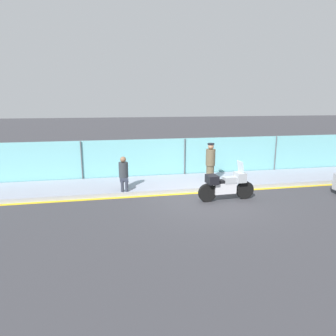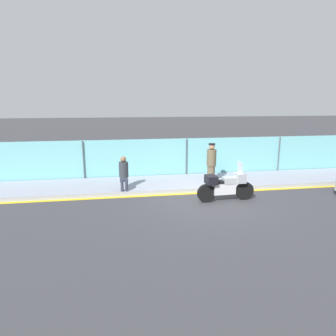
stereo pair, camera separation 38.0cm
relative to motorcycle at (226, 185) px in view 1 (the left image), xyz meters
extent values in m
plane|color=#38383D|center=(-0.64, 0.15, -0.57)|extent=(120.00, 120.00, 0.00)
cube|color=#8E93A3|center=(-0.64, 2.34, -0.49)|extent=(34.69, 2.43, 0.17)
cube|color=gold|center=(-0.64, 1.04, -0.57)|extent=(34.69, 0.18, 0.01)
cube|color=#6BB2B7|center=(-0.64, 3.65, 0.35)|extent=(32.96, 0.08, 1.85)
cylinder|color=#4C4C51|center=(-5.31, 3.55, 0.35)|extent=(0.05, 0.05, 1.85)
cylinder|color=#4C4C51|center=(-0.64, 3.55, 0.35)|extent=(0.05, 0.05, 1.85)
cylinder|color=#4C4C51|center=(4.03, 3.55, 0.35)|extent=(0.05, 0.05, 1.85)
cylinder|color=black|center=(0.75, 0.03, -0.24)|extent=(0.67, 0.17, 0.66)
cylinder|color=black|center=(-0.72, -0.03, -0.24)|extent=(0.67, 0.17, 0.66)
cube|color=silver|center=(-0.06, 0.00, -0.11)|extent=(0.82, 0.32, 0.40)
cube|color=#999EA3|center=(0.15, 0.01, 0.19)|extent=(0.53, 0.33, 0.22)
cube|color=black|center=(-0.14, -0.01, 0.15)|extent=(0.61, 0.31, 0.10)
cube|color=#999EA3|center=(0.53, 0.02, 0.27)|extent=(0.34, 0.49, 0.34)
cube|color=silver|center=(0.53, 0.02, 0.65)|extent=(0.12, 0.42, 0.42)
cube|color=black|center=(-0.56, -0.03, 0.25)|extent=(0.38, 0.52, 0.30)
cylinder|color=brown|center=(0.11, 2.08, -0.06)|extent=(0.33, 0.33, 0.69)
cylinder|color=brown|center=(0.11, 2.08, 0.64)|extent=(0.40, 0.40, 0.69)
sphere|color=#A37556|center=(0.11, 2.08, 1.11)|extent=(0.25, 0.25, 0.25)
cylinder|color=black|center=(0.11, 2.08, 1.21)|extent=(0.29, 0.29, 0.06)
cylinder|color=#2D3342|center=(-3.67, 1.23, -0.19)|extent=(0.12, 0.12, 0.42)
cylinder|color=#2D3342|center=(-3.51, 1.23, -0.19)|extent=(0.12, 0.12, 0.42)
cube|color=#2D3342|center=(-3.59, 1.44, 0.01)|extent=(0.31, 0.42, 0.10)
cylinder|color=#2D3338|center=(-3.59, 1.65, 0.36)|extent=(0.36, 0.36, 0.59)
sphere|color=brown|center=(-3.59, 1.65, 0.77)|extent=(0.23, 0.23, 0.23)
camera|label=1|loc=(-4.13, -9.81, 2.95)|focal=32.00mm
camera|label=2|loc=(-3.76, -9.88, 2.95)|focal=32.00mm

